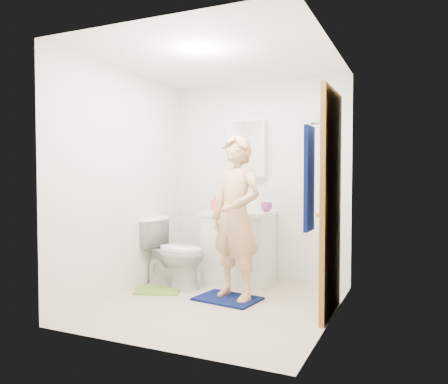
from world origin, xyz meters
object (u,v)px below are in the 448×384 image
(vanity_cabinet, at_px, (239,249))
(medicine_cabinet, at_px, (246,149))
(towel, at_px, (309,179))
(man, at_px, (236,217))
(toilet, at_px, (174,252))
(toothbrush_cup, at_px, (266,207))
(soap_dispenser, at_px, (215,203))

(vanity_cabinet, bearing_deg, medicine_cabinet, 90.00)
(medicine_cabinet, xyz_separation_m, towel, (1.18, -1.71, -0.35))
(medicine_cabinet, distance_m, man, 1.22)
(toilet, bearing_deg, vanity_cabinet, -43.61)
(vanity_cabinet, distance_m, man, 0.87)
(toilet, bearing_deg, man, -96.59)
(man, bearing_deg, medicine_cabinet, 124.72)
(medicine_cabinet, bearing_deg, vanity_cabinet, -90.00)
(man, bearing_deg, toilet, -173.71)
(towel, distance_m, toothbrush_cup, 1.85)
(toilet, relative_size, man, 0.48)
(toothbrush_cup, bearing_deg, medicine_cabinet, 159.10)
(vanity_cabinet, xyz_separation_m, medicine_cabinet, (0.00, 0.22, 1.20))
(towel, relative_size, soap_dispenser, 4.26)
(medicine_cabinet, bearing_deg, toilet, -129.80)
(towel, distance_m, man, 1.28)
(medicine_cabinet, xyz_separation_m, toothbrush_cup, (0.30, -0.11, -0.70))
(vanity_cabinet, distance_m, towel, 2.08)
(towel, height_order, man, man)
(towel, height_order, soap_dispenser, towel)
(man, bearing_deg, vanity_cabinet, 129.22)
(towel, height_order, toothbrush_cup, towel)
(vanity_cabinet, height_order, medicine_cabinet, medicine_cabinet)
(towel, bearing_deg, man, 139.95)
(soap_dispenser, bearing_deg, towel, -44.33)
(vanity_cabinet, bearing_deg, toilet, -140.38)
(toothbrush_cup, bearing_deg, man, -93.51)
(vanity_cabinet, xyz_separation_m, toilet, (-0.60, -0.50, -0.00))
(medicine_cabinet, distance_m, toothbrush_cup, 0.77)
(toothbrush_cup, bearing_deg, towel, -61.12)
(toilet, bearing_deg, towel, -112.11)
(towel, xyz_separation_m, toothbrush_cup, (-0.88, 1.60, -0.35))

